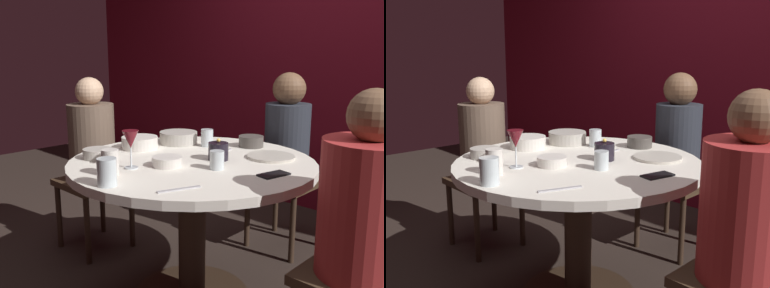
{
  "view_description": "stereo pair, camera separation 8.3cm",
  "coord_description": "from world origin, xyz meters",
  "views": [
    {
      "loc": [
        1.42,
        -1.47,
        1.27
      ],
      "look_at": [
        0.0,
        0.0,
        0.83
      ],
      "focal_mm": 39.87,
      "sensor_mm": 36.0,
      "label": 1
    },
    {
      "loc": [
        1.47,
        -1.41,
        1.27
      ],
      "look_at": [
        0.0,
        0.0,
        0.83
      ],
      "focal_mm": 39.87,
      "sensor_mm": 36.0,
      "label": 2
    }
  ],
  "objects": [
    {
      "name": "back_wall",
      "position": [
        0.0,
        1.68,
        1.3
      ],
      "size": [
        6.0,
        0.1,
        2.6
      ],
      "primitive_type": "cube",
      "color": "maroon",
      "rests_on": "ground"
    },
    {
      "name": "seated_diner_left",
      "position": [
        -0.89,
        0.0,
        0.69
      ],
      "size": [
        0.4,
        0.4,
        1.12
      ],
      "rotation": [
        0.0,
        0.0,
        6.28
      ],
      "color": "#3F2D1E",
      "rests_on": "ground"
    },
    {
      "name": "cup_center_front",
      "position": [
        0.05,
        -0.54,
        0.81
      ],
      "size": [
        0.08,
        0.08,
        0.11
      ],
      "primitive_type": "cylinder",
      "color": "silver",
      "rests_on": "dining_table"
    },
    {
      "name": "fork_near_plate",
      "position": [
        0.29,
        -0.38,
        0.76
      ],
      "size": [
        0.08,
        0.17,
        0.01
      ],
      "primitive_type": "cube",
      "rotation": [
        0.0,
        0.0,
        -0.37
      ],
      "color": "#B7B7BC",
      "rests_on": "dining_table"
    },
    {
      "name": "cup_by_right_diner",
      "position": [
        -0.06,
        -0.44,
        0.81
      ],
      "size": [
        0.07,
        0.07,
        0.11
      ],
      "primitive_type": "cylinder",
      "color": "silver",
      "rests_on": "dining_table"
    },
    {
      "name": "cell_phone",
      "position": [
        0.44,
        0.05,
        0.76
      ],
      "size": [
        0.1,
        0.15,
        0.01
      ],
      "primitive_type": "cube",
      "rotation": [
        0.0,
        0.0,
        6.07
      ],
      "color": "black",
      "rests_on": "dining_table"
    },
    {
      "name": "bowl_serving_large",
      "position": [
        0.03,
        0.45,
        0.78
      ],
      "size": [
        0.14,
        0.14,
        0.06
      ],
      "primitive_type": "cylinder",
      "color": "#4C4742",
      "rests_on": "dining_table"
    },
    {
      "name": "dinner_plate",
      "position": [
        0.26,
        0.3,
        0.76
      ],
      "size": [
        0.24,
        0.24,
        0.01
      ],
      "primitive_type": "cylinder",
      "color": "beige",
      "rests_on": "dining_table"
    },
    {
      "name": "seated_diner_right",
      "position": [
        0.87,
        0.0,
        0.71
      ],
      "size": [
        0.4,
        0.4,
        1.16
      ],
      "rotation": [
        0.0,
        0.0,
        3.14
      ],
      "color": "#3F2D1E",
      "rests_on": "ground"
    },
    {
      "name": "bowl_sauce_side",
      "position": [
        -0.38,
        -0.02,
        0.79
      ],
      "size": [
        0.2,
        0.2,
        0.07
      ],
      "primitive_type": "cylinder",
      "color": "silver",
      "rests_on": "dining_table"
    },
    {
      "name": "seated_diner_back",
      "position": [
        0.0,
        0.88,
        0.72
      ],
      "size": [
        0.4,
        0.4,
        1.15
      ],
      "rotation": [
        0.0,
        0.0,
        4.71
      ],
      "color": "#3F2D1E",
      "rests_on": "ground"
    },
    {
      "name": "bowl_rice_portion",
      "position": [
        -0.36,
        -0.31,
        0.78
      ],
      "size": [
        0.14,
        0.14,
        0.05
      ],
      "primitive_type": "cylinder",
      "color": "#B2ADA3",
      "rests_on": "dining_table"
    },
    {
      "name": "candle_holder",
      "position": [
        0.09,
        0.09,
        0.8
      ],
      "size": [
        0.1,
        0.1,
        0.11
      ],
      "color": "black",
      "rests_on": "dining_table"
    },
    {
      "name": "cup_by_left_diner",
      "position": [
        0.2,
        -0.05,
        0.8
      ],
      "size": [
        0.07,
        0.07,
        0.09
      ],
      "primitive_type": "cylinder",
      "color": "silver",
      "rests_on": "dining_table"
    },
    {
      "name": "knife_near_plate",
      "position": [
        0.01,
        0.22,
        0.76
      ],
      "size": [
        0.04,
        0.18,
        0.01
      ],
      "primitive_type": "cube",
      "rotation": [
        0.0,
        0.0,
        0.13
      ],
      "color": "#B7B7BC",
      "rests_on": "dining_table"
    },
    {
      "name": "cup_near_candle",
      "position": [
        -0.15,
        0.28,
        0.8
      ],
      "size": [
        0.07,
        0.07,
        0.1
      ],
      "primitive_type": "cylinder",
      "color": "silver",
      "rests_on": "dining_table"
    },
    {
      "name": "bowl_salad_center",
      "position": [
        -0.33,
        0.23,
        0.79
      ],
      "size": [
        0.22,
        0.22,
        0.07
      ],
      "primitive_type": "cylinder",
      "color": "#B2ADA3",
      "rests_on": "dining_table"
    },
    {
      "name": "dining_table",
      "position": [
        0.0,
        0.0,
        0.58
      ],
      "size": [
        1.21,
        1.21,
        0.75
      ],
      "color": "silver",
      "rests_on": "ground"
    },
    {
      "name": "bowl_small_white",
      "position": [
        0.0,
        -0.17,
        0.78
      ],
      "size": [
        0.14,
        0.14,
        0.05
      ],
      "primitive_type": "cylinder",
      "color": "silver",
      "rests_on": "dining_table"
    },
    {
      "name": "wine_glass",
      "position": [
        -0.09,
        -0.31,
        0.88
      ],
      "size": [
        0.08,
        0.08,
        0.18
      ],
      "color": "silver",
      "rests_on": "dining_table"
    }
  ]
}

